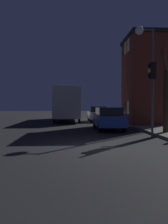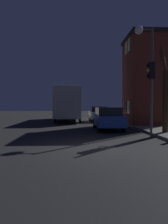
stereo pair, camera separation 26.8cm
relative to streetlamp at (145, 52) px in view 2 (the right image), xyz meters
name	(u,v)px [view 2 (the right image)]	position (x,y,z in m)	size (l,w,h in m)	color
ground_plane	(95,147)	(-3.77, -5.33, -5.20)	(120.00, 120.00, 0.00)	black
brick_building	(143,80)	(1.44, 4.74, -1.25)	(3.06, 4.47, 7.57)	brown
streetlamp	(145,52)	(0.00, 0.00, 0.00)	(1.24, 0.54, 6.70)	#4C4C4C
traffic_light	(151,83)	(-0.49, -2.55, -2.31)	(0.43, 0.24, 4.02)	#4C4C4C
bare_tree	(165,96)	(0.69, -1.63, -2.93)	(1.01, 1.77, 4.78)	#382819
bus	(68,102)	(-5.25, 10.61, -3.07)	(2.61, 10.01, 3.59)	beige
car_near_lane	(108,118)	(-2.26, 0.97, -4.38)	(1.75, 4.32, 1.57)	navy
car_mid_lane	(98,114)	(-2.08, 8.85, -4.37)	(1.78, 3.88, 1.61)	#B7BABF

